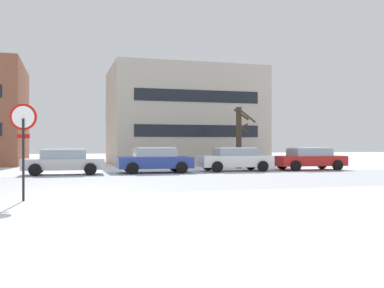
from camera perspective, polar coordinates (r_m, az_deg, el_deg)
name	(u,v)px	position (r m, az deg, el deg)	size (l,w,h in m)	color
ground_plane	(72,192)	(15.64, -15.19, -5.98)	(120.00, 120.00, 0.00)	white
road_surface	(70,183)	(19.18, -15.37, -4.86)	(80.00, 9.11, 0.00)	#B7BCC4
stop_sign	(23,133)	(13.50, -20.87, 1.37)	(0.75, 0.16, 2.78)	black
parked_car_silver	(64,161)	(24.48, -16.17, -2.17)	(4.24, 2.08, 1.36)	silver
parked_car_blue	(155,160)	(25.07, -4.82, -2.03)	(4.21, 2.25, 1.44)	#283D93
parked_car_white	(235,159)	(26.69, 5.52, -1.92)	(4.37, 2.23, 1.42)	white
parked_car_red	(309,158)	(28.71, 14.86, -1.80)	(4.41, 2.16, 1.40)	red
tree_far_mid	(239,136)	(29.71, 6.11, 1.08)	(1.60, 1.79, 4.09)	#423326
building_far_right	(183,116)	(37.24, -1.17, 3.57)	(12.01, 8.83, 7.89)	#B2A899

